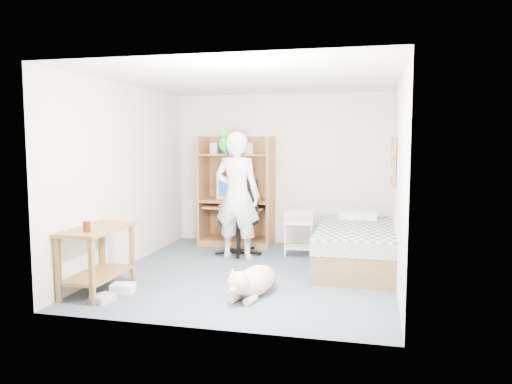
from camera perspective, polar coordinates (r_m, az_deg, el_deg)
floor at (r=6.65m, az=-0.30°, el=-9.23°), size 4.00×4.00×0.00m
wall_back at (r=8.39m, az=2.93°, el=2.60°), size 3.60×0.02×2.50m
wall_right at (r=6.26m, az=15.92°, el=1.22°), size 0.02×4.00×2.50m
wall_left at (r=7.08m, az=-14.61°, el=1.78°), size 0.02×4.00×2.50m
ceiling at (r=6.46m, az=-0.31°, el=12.70°), size 3.60×4.00×0.02m
computer_hutch at (r=8.33m, az=-2.15°, el=-0.39°), size 1.20×0.63×1.80m
bed at (r=7.01m, az=11.37°, el=-6.13°), size 1.02×2.02×0.66m
side_desk at (r=6.03m, az=-17.68°, el=-6.29°), size 0.50×1.00×0.75m
corkboard at (r=7.15m, az=15.44°, el=3.40°), size 0.04×0.94×0.66m
office_chair at (r=7.66m, az=-1.85°, el=-4.12°), size 0.63×0.63×1.12m
person at (r=7.27m, az=-2.17°, el=-0.43°), size 0.72×0.51×1.87m
parrot at (r=7.30m, az=-3.69°, el=5.68°), size 0.14×0.24×0.38m
dog at (r=5.66m, az=-0.35°, el=-10.13°), size 0.50×1.06×0.40m
printer_cart at (r=7.56m, az=4.87°, el=-4.66°), size 0.48×0.40×0.53m
printer at (r=7.52m, az=4.89°, el=-2.66°), size 0.45×0.36×0.18m
crt_monitor at (r=8.36m, az=-3.05°, el=0.53°), size 0.45×0.46×0.36m
keyboard at (r=8.20m, az=-2.61°, el=-1.55°), size 0.45×0.17×0.03m
pencil_cup at (r=8.15m, az=0.27°, el=-0.53°), size 0.08×0.08×0.12m
drink_glass at (r=5.71m, az=-18.77°, el=-3.76°), size 0.08×0.08×0.12m
floor_box_a at (r=6.03m, az=-14.98°, el=-10.55°), size 0.28×0.23×0.10m
floor_box_b at (r=5.75m, az=-17.06°, el=-11.54°), size 0.23×0.26×0.08m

